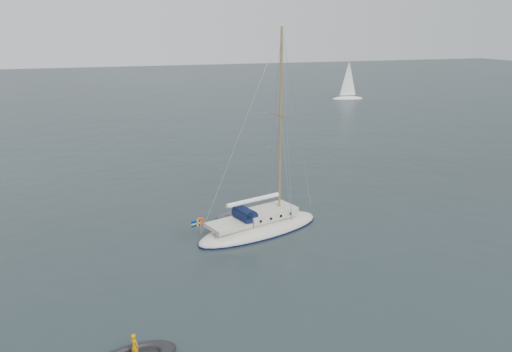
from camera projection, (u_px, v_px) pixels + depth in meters
name	position (u px, v px, depth m)	size (l,w,h in m)	color
ground	(284.00, 227.00, 33.36)	(300.00, 300.00, 0.00)	black
sailboat	(260.00, 217.00, 32.32)	(9.47, 2.84, 13.49)	beige
dinghy	(235.00, 216.00, 34.88)	(2.67, 1.21, 0.38)	#535359
distant_yacht_b	(348.00, 81.00, 91.88)	(5.75, 3.07, 7.62)	white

